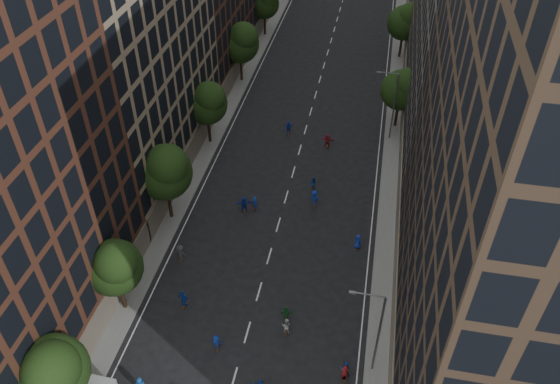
# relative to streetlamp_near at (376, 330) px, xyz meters

# --- Properties ---
(ground) EXTENTS (240.00, 240.00, 0.00)m
(ground) POSITION_rel_streetlamp_near_xyz_m (-10.37, 28.00, -5.17)
(ground) COLOR black
(ground) RESTS_ON ground
(sidewalk_left) EXTENTS (4.00, 105.00, 0.15)m
(sidewalk_left) POSITION_rel_streetlamp_near_xyz_m (-22.37, 35.50, -5.09)
(sidewalk_left) COLOR slate
(sidewalk_left) RESTS_ON ground
(sidewalk_right) EXTENTS (4.00, 105.00, 0.15)m
(sidewalk_right) POSITION_rel_streetlamp_near_xyz_m (1.63, 35.50, -5.09)
(sidewalk_right) COLOR slate
(sidewalk_right) RESTS_ON ground
(bldg_left_b) EXTENTS (14.00, 26.00, 34.00)m
(bldg_left_b) POSITION_rel_streetlamp_near_xyz_m (-29.37, 23.00, 11.83)
(bldg_left_b) COLOR #978163
(bldg_left_b) RESTS_ON ground
(bldg_right_a) EXTENTS (14.00, 30.00, 36.00)m
(bldg_right_a) POSITION_rel_streetlamp_near_xyz_m (8.63, 3.00, 12.83)
(bldg_right_a) COLOR #433224
(bldg_right_a) RESTS_ON ground
(bldg_right_b) EXTENTS (14.00, 28.00, 33.00)m
(bldg_right_b) POSITION_rel_streetlamp_near_xyz_m (8.63, 32.00, 11.33)
(bldg_right_b) COLOR #696057
(bldg_right_b) RESTS_ON ground
(tree_left_0) EXTENTS (5.20, 5.20, 8.83)m
(tree_left_0) POSITION_rel_streetlamp_near_xyz_m (-21.38, -8.15, 0.79)
(tree_left_0) COLOR black
(tree_left_0) RESTS_ON ground
(tree_left_1) EXTENTS (4.80, 4.80, 8.21)m
(tree_left_1) POSITION_rel_streetlamp_near_xyz_m (-21.39, 1.86, 0.38)
(tree_left_1) COLOR black
(tree_left_1) RESTS_ON ground
(tree_left_2) EXTENTS (5.60, 5.60, 9.45)m
(tree_left_2) POSITION_rel_streetlamp_near_xyz_m (-21.36, 13.83, 1.19)
(tree_left_2) COLOR black
(tree_left_2) RESTS_ON ground
(tree_left_3) EXTENTS (5.00, 5.00, 8.58)m
(tree_left_3) POSITION_rel_streetlamp_near_xyz_m (-21.38, 27.85, 0.65)
(tree_left_3) COLOR black
(tree_left_3) RESTS_ON ground
(tree_left_4) EXTENTS (5.40, 5.40, 9.08)m
(tree_left_4) POSITION_rel_streetlamp_near_xyz_m (-21.37, 43.84, 0.93)
(tree_left_4) COLOR black
(tree_left_4) RESTS_ON ground
(tree_left_5) EXTENTS (4.80, 4.80, 8.33)m
(tree_left_5) POSITION_rel_streetlamp_near_xyz_m (-21.39, 59.86, 0.51)
(tree_left_5) COLOR black
(tree_left_5) RESTS_ON ground
(tree_right_a) EXTENTS (5.00, 5.00, 8.39)m
(tree_right_a) POSITION_rel_streetlamp_near_xyz_m (1.02, 35.85, 0.46)
(tree_right_a) COLOR black
(tree_right_a) RESTS_ON ground
(tree_right_b) EXTENTS (5.20, 5.20, 8.83)m
(tree_right_b) POSITION_rel_streetlamp_near_xyz_m (1.02, 55.85, 0.79)
(tree_right_b) COLOR black
(tree_right_b) RESTS_ON ground
(streetlamp_near) EXTENTS (2.64, 0.22, 9.06)m
(streetlamp_near) POSITION_rel_streetlamp_near_xyz_m (0.00, 0.00, 0.00)
(streetlamp_near) COLOR #595B60
(streetlamp_near) RESTS_ON ground
(streetlamp_far) EXTENTS (2.64, 0.22, 9.06)m
(streetlamp_far) POSITION_rel_streetlamp_near_xyz_m (0.00, 33.00, 0.00)
(streetlamp_far) COLOR #595B60
(streetlamp_far) RESTS_ON ground
(skater_2) EXTENTS (0.83, 0.66, 1.67)m
(skater_2) POSITION_rel_streetlamp_near_xyz_m (-1.87, -0.94, -4.33)
(skater_2) COLOR #1543B2
(skater_2) RESTS_ON ground
(skater_3) EXTENTS (1.06, 0.73, 1.50)m
(skater_3) POSITION_rel_streetlamp_near_xyz_m (-12.43, -0.48, -4.42)
(skater_3) COLOR navy
(skater_3) RESTS_ON ground
(skater_4) EXTENTS (1.19, 0.68, 1.92)m
(skater_4) POSITION_rel_streetlamp_near_xyz_m (-16.47, 3.13, -4.21)
(skater_4) COLOR #1649B6
(skater_4) RESTS_ON ground
(skater_7) EXTENTS (0.70, 0.56, 1.68)m
(skater_7) POSITION_rel_streetlamp_near_xyz_m (-1.87, -1.23, -4.33)
(skater_7) COLOR maroon
(skater_7) RESTS_ON ground
(skater_8) EXTENTS (0.85, 0.70, 1.63)m
(skater_8) POSITION_rel_streetlamp_near_xyz_m (-7.14, 2.18, -4.35)
(skater_8) COLOR #B3B3AF
(skater_8) RESTS_ON ground
(skater_9) EXTENTS (1.21, 0.71, 1.85)m
(skater_9) POSITION_rel_streetlamp_near_xyz_m (-18.56, 8.35, -4.25)
(skater_9) COLOR #39393D
(skater_9) RESTS_ON ground
(skater_10) EXTENTS (1.15, 0.61, 1.87)m
(skater_10) POSITION_rel_streetlamp_near_xyz_m (-7.33, 3.24, -4.24)
(skater_10) COLOR #1C5E24
(skater_10) RESTS_ON ground
(skater_11) EXTENTS (1.74, 0.97, 1.79)m
(skater_11) POSITION_rel_streetlamp_near_xyz_m (-14.33, 16.42, -4.27)
(skater_11) COLOR #132A9F
(skater_11) RESTS_ON ground
(skater_12) EXTENTS (0.87, 0.64, 1.62)m
(skater_12) POSITION_rel_streetlamp_near_xyz_m (-2.09, 13.28, -4.36)
(skater_12) COLOR #1533AF
(skater_12) RESTS_ON ground
(skater_13) EXTENTS (0.69, 0.57, 1.60)m
(skater_13) POSITION_rel_streetlamp_near_xyz_m (-13.27, 16.98, -4.37)
(skater_13) COLOR #1636B5
(skater_13) RESTS_ON ground
(skater_14) EXTENTS (0.93, 0.83, 1.60)m
(skater_14) POSITION_rel_streetlamp_near_xyz_m (-7.67, 21.34, -4.37)
(skater_14) COLOR navy
(skater_14) RESTS_ON ground
(skater_15) EXTENTS (1.24, 0.74, 1.89)m
(skater_15) POSITION_rel_streetlamp_near_xyz_m (-7.17, 18.79, -4.22)
(skater_15) COLOR #132D9A
(skater_15) RESTS_ON ground
(skater_16) EXTENTS (1.19, 0.70, 1.90)m
(skater_16) POSITION_rel_streetlamp_near_xyz_m (-12.31, 31.53, -4.22)
(skater_16) COLOR #1736BB
(skater_16) RESTS_ON ground
(skater_17) EXTENTS (1.58, 0.54, 1.69)m
(skater_17) POSITION_rel_streetlamp_near_xyz_m (-7.19, 29.81, -4.32)
(skater_17) COLOR #AB1C28
(skater_17) RESTS_ON ground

